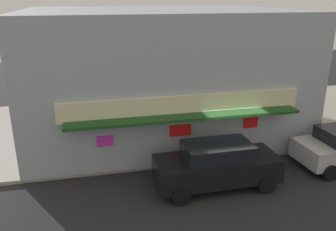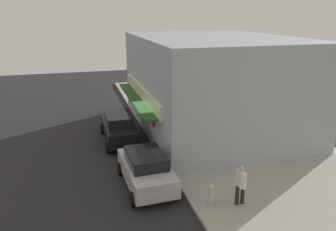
{
  "view_description": "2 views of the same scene",
  "coord_description": "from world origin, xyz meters",
  "px_view_note": "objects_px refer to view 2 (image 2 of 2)",
  "views": [
    {
      "loc": [
        -5.57,
        -12.76,
        6.88
      ],
      "look_at": [
        -2.09,
        2.28,
        1.51
      ],
      "focal_mm": 37.32,
      "sensor_mm": 36.0,
      "label": 1
    },
    {
      "loc": [
        18.08,
        -4.17,
        7.73
      ],
      "look_at": [
        -1.99,
        1.56,
        1.12
      ],
      "focal_mm": 35.13,
      "sensor_mm": 36.0,
      "label": 2
    }
  ],
  "objects_px": {
    "traffic_light": "(179,98)",
    "potted_plant_by_doorway": "(170,110)",
    "parked_car_silver": "(146,169)",
    "pedestrian": "(241,183)",
    "trash_can": "(162,122)",
    "fire_hydrant": "(211,195)",
    "parked_car_black": "(119,127)"
  },
  "relations": [
    {
      "from": "traffic_light",
      "to": "potted_plant_by_doorway",
      "type": "relative_size",
      "value": 5.46
    },
    {
      "from": "traffic_light",
      "to": "parked_car_silver",
      "type": "height_order",
      "value": "traffic_light"
    },
    {
      "from": "potted_plant_by_doorway",
      "to": "pedestrian",
      "type": "bearing_deg",
      "value": -2.35
    },
    {
      "from": "trash_can",
      "to": "fire_hydrant",
      "type": "bearing_deg",
      "value": -2.94
    },
    {
      "from": "pedestrian",
      "to": "parked_car_silver",
      "type": "relative_size",
      "value": 0.41
    },
    {
      "from": "potted_plant_by_doorway",
      "to": "parked_car_silver",
      "type": "distance_m",
      "value": 10.01
    },
    {
      "from": "traffic_light",
      "to": "trash_can",
      "type": "relative_size",
      "value": 6.55
    },
    {
      "from": "pedestrian",
      "to": "potted_plant_by_doorway",
      "type": "distance_m",
      "value": 12.03
    },
    {
      "from": "traffic_light",
      "to": "pedestrian",
      "type": "xyz_separation_m",
      "value": [
        5.24,
        0.96,
        -2.34
      ]
    },
    {
      "from": "fire_hydrant",
      "to": "parked_car_silver",
      "type": "height_order",
      "value": "parked_car_silver"
    },
    {
      "from": "pedestrian",
      "to": "traffic_light",
      "type": "bearing_deg",
      "value": -169.63
    },
    {
      "from": "fire_hydrant",
      "to": "parked_car_black",
      "type": "relative_size",
      "value": 0.2
    },
    {
      "from": "traffic_light",
      "to": "trash_can",
      "type": "distance_m",
      "value": 5.56
    },
    {
      "from": "fire_hydrant",
      "to": "potted_plant_by_doorway",
      "type": "bearing_deg",
      "value": 172.01
    },
    {
      "from": "fire_hydrant",
      "to": "potted_plant_by_doorway",
      "type": "distance_m",
      "value": 11.84
    },
    {
      "from": "trash_can",
      "to": "parked_car_black",
      "type": "relative_size",
      "value": 0.17
    },
    {
      "from": "traffic_light",
      "to": "pedestrian",
      "type": "distance_m",
      "value": 5.82
    },
    {
      "from": "trash_can",
      "to": "parked_car_black",
      "type": "height_order",
      "value": "parked_car_black"
    },
    {
      "from": "fire_hydrant",
      "to": "pedestrian",
      "type": "relative_size",
      "value": 0.52
    },
    {
      "from": "parked_car_silver",
      "to": "fire_hydrant",
      "type": "bearing_deg",
      "value": 41.23
    },
    {
      "from": "fire_hydrant",
      "to": "potted_plant_by_doorway",
      "type": "height_order",
      "value": "potted_plant_by_doorway"
    },
    {
      "from": "potted_plant_by_doorway",
      "to": "traffic_light",
      "type": "bearing_deg",
      "value": -12.09
    },
    {
      "from": "fire_hydrant",
      "to": "trash_can",
      "type": "relative_size",
      "value": 1.16
    },
    {
      "from": "parked_car_black",
      "to": "trash_can",
      "type": "bearing_deg",
      "value": 112.57
    },
    {
      "from": "trash_can",
      "to": "traffic_light",
      "type": "bearing_deg",
      "value": -3.66
    },
    {
      "from": "parked_car_silver",
      "to": "parked_car_black",
      "type": "xyz_separation_m",
      "value": [
        -5.91,
        -0.45,
        0.05
      ]
    },
    {
      "from": "traffic_light",
      "to": "fire_hydrant",
      "type": "relative_size",
      "value": 5.66
    },
    {
      "from": "pedestrian",
      "to": "parked_car_black",
      "type": "distance_m",
      "value": 9.46
    },
    {
      "from": "trash_can",
      "to": "potted_plant_by_doorway",
      "type": "relative_size",
      "value": 0.83
    },
    {
      "from": "parked_car_silver",
      "to": "parked_car_black",
      "type": "relative_size",
      "value": 0.92
    },
    {
      "from": "fire_hydrant",
      "to": "parked_car_black",
      "type": "bearing_deg",
      "value": -162.67
    },
    {
      "from": "trash_can",
      "to": "potted_plant_by_doorway",
      "type": "height_order",
      "value": "potted_plant_by_doorway"
    }
  ]
}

